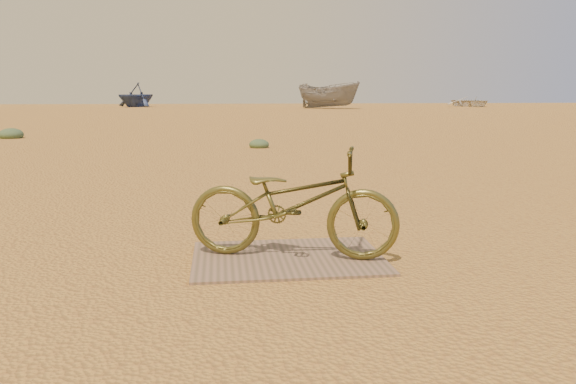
{
  "coord_description": "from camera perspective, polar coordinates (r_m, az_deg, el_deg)",
  "views": [
    {
      "loc": [
        -0.04,
        -4.03,
        1.38
      ],
      "look_at": [
        0.5,
        0.43,
        0.57
      ],
      "focal_mm": 35.0,
      "sensor_mm": 36.0,
      "label": 1
    }
  ],
  "objects": [
    {
      "name": "kale_b",
      "position": [
        13.96,
        -2.96,
        4.53
      ],
      "size": [
        0.5,
        0.5,
        0.27
      ],
      "primitive_type": "ellipsoid",
      "color": "#526F4A",
      "rests_on": "ground"
    },
    {
      "name": "boat_far_left",
      "position": [
        52.24,
        -15.18,
        9.52
      ],
      "size": [
        5.28,
        5.38,
        2.14
      ],
      "primitive_type": "imported",
      "rotation": [
        0.0,
        0.0,
        -0.67
      ],
      "color": "navy",
      "rests_on": "ground"
    },
    {
      "name": "bicycle",
      "position": [
        4.59,
        0.52,
        -1.11
      ],
      "size": [
        1.83,
        1.03,
        0.91
      ],
      "primitive_type": "imported",
      "rotation": [
        0.0,
        0.0,
        1.31
      ],
      "color": "brown",
      "rests_on": "plywood_board"
    },
    {
      "name": "ground",
      "position": [
        4.26,
        -6.11,
        -8.7
      ],
      "size": [
        120.0,
        120.0,
        0.0
      ],
      "primitive_type": "plane",
      "color": "#B98D3F",
      "rests_on": "ground"
    },
    {
      "name": "kale_c",
      "position": [
        18.69,
        -26.29,
        4.93
      ],
      "size": [
        0.7,
        0.7,
        0.38
      ],
      "primitive_type": "ellipsoid",
      "color": "#526F4A",
      "rests_on": "ground"
    },
    {
      "name": "boat_mid_right",
      "position": [
        45.94,
        4.14,
        9.79
      ],
      "size": [
        5.56,
        5.1,
        2.13
      ],
      "primitive_type": "imported",
      "rotation": [
        0.0,
        0.0,
        0.88
      ],
      "color": "gray",
      "rests_on": "ground"
    },
    {
      "name": "plywood_board",
      "position": [
        4.7,
        0.0,
        -6.7
      ],
      "size": [
        1.57,
        1.11,
        0.02
      ],
      "primitive_type": "cube",
      "color": "#836654",
      "rests_on": "ground"
    },
    {
      "name": "boat_far_right",
      "position": [
        54.36,
        18.11,
        8.73
      ],
      "size": [
        4.1,
        4.98,
        0.9
      ],
      "primitive_type": "imported",
      "rotation": [
        0.0,
        0.0,
        0.26
      ],
      "color": "beige",
      "rests_on": "ground"
    }
  ]
}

